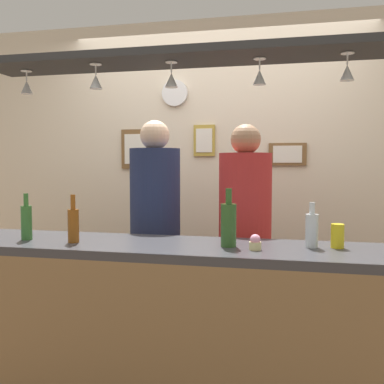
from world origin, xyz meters
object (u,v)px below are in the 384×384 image
(picture_frame_lower_pair, at_px, (287,154))
(bottle_beer_amber_tall, at_px, (73,224))
(person_middle_navy_shirt, at_px, (155,220))
(picture_frame_crest, at_px, (204,140))
(wall_clock, at_px, (175,93))
(drink_can, at_px, (338,236))
(bottle_soda_clear, at_px, (312,229))
(bottle_champagne_green, at_px, (229,224))
(picture_frame_caricature, at_px, (136,149))
(bottle_beer_green_import, at_px, (26,221))
(person_right_red_shirt, at_px, (245,226))
(cupcake, at_px, (255,243))

(picture_frame_lower_pair, bearing_deg, bottle_beer_amber_tall, -126.90)
(person_middle_navy_shirt, relative_size, picture_frame_crest, 6.51)
(picture_frame_crest, height_order, wall_clock, wall_clock)
(drink_can, relative_size, picture_frame_lower_pair, 0.41)
(bottle_soda_clear, relative_size, picture_frame_lower_pair, 0.77)
(person_middle_navy_shirt, height_order, bottle_soda_clear, person_middle_navy_shirt)
(bottle_champagne_green, bearing_deg, picture_frame_caricature, 125.64)
(bottle_beer_green_import, bearing_deg, person_middle_navy_shirt, 50.90)
(person_middle_navy_shirt, height_order, person_right_red_shirt, person_middle_navy_shirt)
(drink_can, relative_size, wall_clock, 0.55)
(drink_can, xyz_separation_m, cupcake, (-0.40, -0.14, -0.03))
(person_middle_navy_shirt, xyz_separation_m, picture_frame_crest, (0.18, 0.79, 0.57))
(bottle_beer_green_import, height_order, cupcake, bottle_beer_green_import)
(picture_frame_lower_pair, bearing_deg, person_middle_navy_shirt, -137.63)
(bottle_champagne_green, bearing_deg, drink_can, 8.68)
(person_middle_navy_shirt, relative_size, picture_frame_lower_pair, 5.64)
(bottle_champagne_green, height_order, wall_clock, wall_clock)
(person_middle_navy_shirt, height_order, bottle_champagne_green, person_middle_navy_shirt)
(cupcake, bearing_deg, bottle_beer_green_import, 179.45)
(person_middle_navy_shirt, xyz_separation_m, wall_clock, (-0.07, 0.78, 0.97))
(drink_can, bearing_deg, cupcake, -160.42)
(drink_can, bearing_deg, bottle_beer_green_import, -175.54)
(person_right_red_shirt, xyz_separation_m, bottle_beer_amber_tall, (-0.85, -0.69, 0.08))
(bottle_beer_amber_tall, relative_size, wall_clock, 1.18)
(bottle_beer_green_import, xyz_separation_m, picture_frame_lower_pair, (1.41, 1.46, 0.40))
(drink_can, xyz_separation_m, picture_frame_lower_pair, (-0.26, 1.33, 0.44))
(bottle_soda_clear, xyz_separation_m, drink_can, (0.13, 0.01, -0.03))
(bottle_soda_clear, distance_m, wall_clock, 1.95)
(bottle_soda_clear, bearing_deg, picture_frame_crest, 121.42)
(picture_frame_caricature, bearing_deg, wall_clock, -1.01)
(person_right_red_shirt, height_order, drink_can, person_right_red_shirt)
(person_middle_navy_shirt, relative_size, bottle_soda_clear, 7.36)
(bottle_soda_clear, bearing_deg, wall_clock, 128.78)
(picture_frame_crest, relative_size, wall_clock, 1.18)
(picture_frame_caricature, bearing_deg, picture_frame_crest, 0.00)
(person_middle_navy_shirt, distance_m, picture_frame_crest, 0.99)
(bottle_beer_green_import, height_order, picture_frame_caricature, picture_frame_caricature)
(bottle_beer_green_import, relative_size, wall_clock, 1.18)
(bottle_beer_green_import, relative_size, picture_frame_caricature, 0.76)
(bottle_champagne_green, distance_m, picture_frame_crest, 1.55)
(person_middle_navy_shirt, relative_size, bottle_champagne_green, 5.64)
(person_right_red_shirt, distance_m, drink_can, 0.75)
(bottle_beer_amber_tall, bearing_deg, person_middle_navy_shirt, 70.48)
(bottle_soda_clear, bearing_deg, person_middle_navy_shirt, 151.22)
(bottle_beer_amber_tall, height_order, picture_frame_crest, picture_frame_crest)
(person_middle_navy_shirt, height_order, wall_clock, wall_clock)
(drink_can, bearing_deg, person_middle_navy_shirt, 154.62)
(person_middle_navy_shirt, height_order, cupcake, person_middle_navy_shirt)
(bottle_beer_amber_tall, xyz_separation_m, wall_clock, (0.17, 1.47, 0.92))
(bottle_beer_amber_tall, bearing_deg, drink_can, 6.34)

